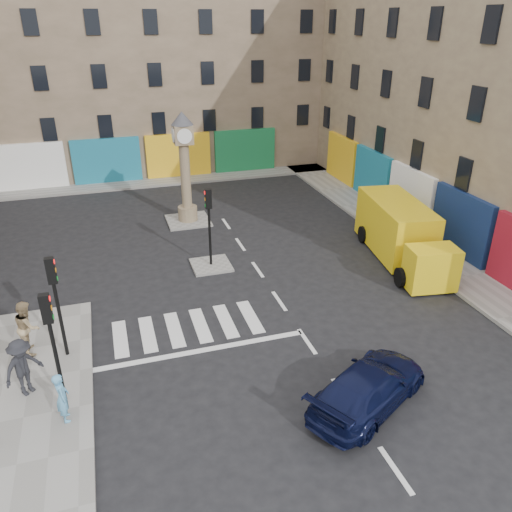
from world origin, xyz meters
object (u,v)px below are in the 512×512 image
pedestrian_blue (62,397)px  pedestrian_tan (27,327)px  yellow_van (401,233)px  clock_pillar (185,161)px  traffic_light_left_near (51,332)px  pedestrian_dark (23,367)px  traffic_light_left_far (55,292)px  traffic_light_island (209,215)px  navy_sedan (369,387)px

pedestrian_blue → pedestrian_tan: bearing=7.4°
yellow_van → clock_pillar: bearing=147.9°
traffic_light_left_near → pedestrian_dark: bearing=147.3°
traffic_light_left_near → traffic_light_left_far: bearing=90.0°
traffic_light_left_far → clock_pillar: bearing=61.1°
pedestrian_dark → traffic_light_left_near: bearing=-72.5°
clock_pillar → pedestrian_dark: (-7.39, -13.10, -2.44)m
traffic_light_left_far → traffic_light_island: traffic_light_left_far is taller
pedestrian_dark → traffic_light_island: bearing=4.1°
traffic_light_left_far → clock_pillar: 13.05m
traffic_light_left_far → pedestrian_tan: size_ratio=1.91×
traffic_light_left_near → pedestrian_blue: traffic_light_left_near is taller
navy_sedan → traffic_light_left_far: bearing=30.0°
pedestrian_blue → traffic_light_left_far: bearing=-9.1°
traffic_light_left_near → traffic_light_island: 10.03m
traffic_light_island → clock_pillar: 6.07m
traffic_light_island → pedestrian_tan: traffic_light_island is taller
clock_pillar → pedestrian_tan: clock_pillar is taller
clock_pillar → pedestrian_blue: 16.13m
traffic_light_left_near → clock_pillar: clock_pillar is taller
pedestrian_dark → clock_pillar: bearing=20.8°
traffic_light_island → traffic_light_left_far: bearing=-139.4°
pedestrian_dark → navy_sedan: bearing=-59.1°
traffic_light_left_near → pedestrian_blue: (0.07, -0.85, -1.67)m
traffic_light_left_near → pedestrian_tan: (-1.17, 3.01, -1.50)m
yellow_van → pedestrian_dark: size_ratio=3.88×
traffic_light_left_near → pedestrian_dark: 1.99m
pedestrian_tan → pedestrian_blue: bearing=-172.0°
traffic_light_island → pedestrian_dark: bearing=-136.1°
clock_pillar → pedestrian_dark: 15.23m
pedestrian_blue → traffic_light_left_near: bearing=-5.9°
traffic_light_left_far → pedestrian_blue: 3.65m
traffic_light_left_near → pedestrian_blue: bearing=-85.6°
traffic_light_island → yellow_van: traffic_light_island is taller
navy_sedan → pedestrian_dark: (-9.88, 3.46, 0.44)m
traffic_light_island → pedestrian_dark: traffic_light_island is taller
pedestrian_dark → yellow_van: bearing=-21.8°
traffic_light_left_far → traffic_light_island: (6.30, 5.40, -0.03)m
traffic_light_left_far → pedestrian_dark: traffic_light_left_far is taller
traffic_light_left_near → traffic_light_island: size_ratio=1.00×
traffic_light_island → pedestrian_dark: 10.35m
traffic_light_island → yellow_van: 9.26m
clock_pillar → navy_sedan: size_ratio=1.32×
traffic_light_island → pedestrian_tan: bearing=-147.3°
traffic_light_island → pedestrian_blue: (-6.23, -8.65, -1.64)m
traffic_light_left_near → traffic_light_left_far: size_ratio=1.00×
navy_sedan → pedestrian_dark: 10.48m
pedestrian_tan → pedestrian_dark: pedestrian_tan is taller
traffic_light_island → navy_sedan: bearing=-76.7°
clock_pillar → yellow_van: clock_pillar is taller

